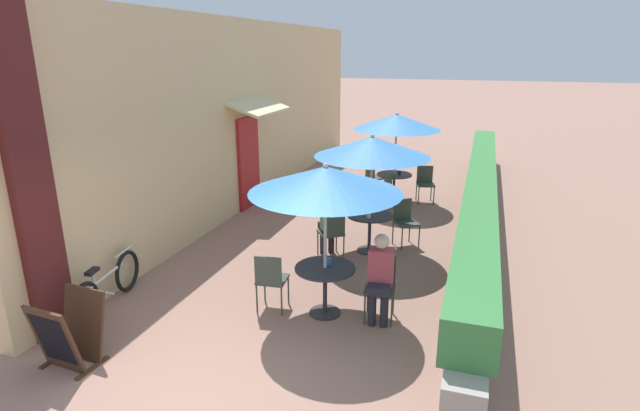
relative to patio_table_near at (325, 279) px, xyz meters
The scene contains 23 objects.
ground_plane 2.38m from the patio_table_near, 110.25° to the right, with size 120.00×120.00×0.00m, color #936B5B.
cafe_facade_wall 6.06m from the patio_table_near, 124.83° to the left, with size 0.98×14.25×4.20m.
planter_hedge 5.22m from the patio_table_near, 68.12° to the left, with size 0.60×13.25×1.01m.
patio_table_near is the anchor object (origin of this frame).
patio_umbrella_near 1.42m from the patio_table_near, ahead, with size 2.02×2.02×2.17m.
cafe_chair_near_left 0.76m from the patio_table_near, 167.80° to the right, with size 0.44×0.44×0.87m.
cafe_chair_near_right 0.76m from the patio_table_near, 12.20° to the left, with size 0.44×0.44×0.87m.
seated_patron_near_right 0.78m from the patio_table_near, ahead, with size 0.36×0.43×1.25m.
coffee_cup_near 0.25m from the patio_table_near, 81.95° to the left, with size 0.07×0.07×0.09m.
patio_table_mid 2.43m from the patio_table_near, 88.04° to the left, with size 0.84×0.84×0.70m.
patio_umbrella_mid 2.81m from the patio_table_near, 88.04° to the left, with size 2.02×2.02×2.17m.
cafe_chair_mid_left 1.96m from the patio_table_near, 103.87° to the left, with size 0.56×0.56×0.87m.
seated_patron_mid_left 2.07m from the patio_table_near, 105.13° to the left, with size 0.50×0.51×1.25m.
cafe_chair_mid_right 3.02m from the patio_table_near, 77.85° to the left, with size 0.56×0.56×0.87m.
coffee_cup_mid 2.26m from the patio_table_near, 87.46° to the left, with size 0.07×0.07×0.09m.
patio_table_far 5.60m from the patio_table_near, 90.38° to the left, with size 0.84×0.84×0.70m.
patio_umbrella_far 5.78m from the patio_table_near, 90.38° to the left, with size 2.02×2.02×2.17m.
cafe_chair_far_left 4.85m from the patio_table_near, 91.68° to the left, with size 0.48×0.48×0.87m.
cafe_chair_far_right 5.93m from the patio_table_near, 83.51° to the left, with size 0.50×0.50×0.87m.
cafe_chair_far_back 6.11m from the patio_table_near, 96.00° to the left, with size 0.57×0.57×0.87m.
coffee_cup_far 5.61m from the patio_table_near, 89.16° to the left, with size 0.07×0.07×0.09m.
bicycle_leaning 3.11m from the patio_table_near, 165.08° to the right, with size 0.34×1.70×0.72m.
menu_board 3.20m from the patio_table_near, 140.29° to the right, with size 0.65×0.67×0.86m.
Camera 1 is at (2.69, -3.78, 3.56)m, focal length 28.00 mm.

